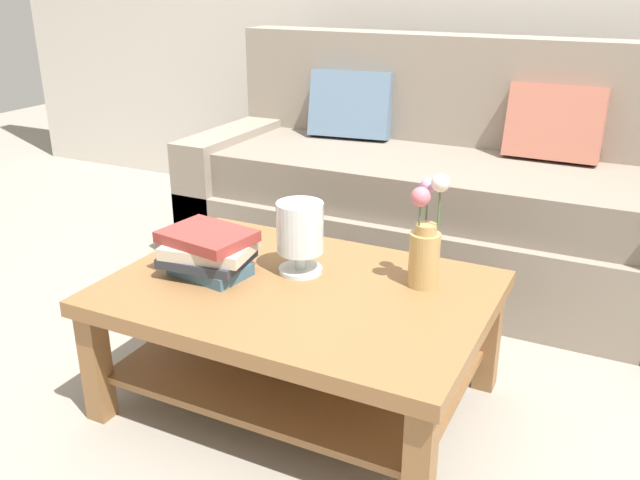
% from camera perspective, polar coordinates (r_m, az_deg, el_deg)
% --- Properties ---
extents(ground_plane, '(10.00, 10.00, 0.00)m').
position_cam_1_polar(ground_plane, '(2.63, 1.90, -8.74)').
color(ground_plane, gray).
extents(couch, '(2.28, 0.90, 1.06)m').
position_cam_1_polar(couch, '(3.20, 9.90, 3.69)').
color(couch, gray).
rests_on(couch, ground).
extents(coffee_table, '(1.17, 0.83, 0.42)m').
position_cam_1_polar(coffee_table, '(2.17, -1.74, -6.61)').
color(coffee_table, olive).
rests_on(coffee_table, ground).
extents(book_stack_main, '(0.31, 0.25, 0.14)m').
position_cam_1_polar(book_stack_main, '(2.20, -9.35, -0.94)').
color(book_stack_main, '#3D6075').
rests_on(book_stack_main, coffee_table).
extents(glass_hurricane_vase, '(0.15, 0.15, 0.24)m').
position_cam_1_polar(glass_hurricane_vase, '(2.15, -1.68, 0.73)').
color(glass_hurricane_vase, silver).
rests_on(glass_hurricane_vase, coffee_table).
extents(flower_pitcher, '(0.11, 0.11, 0.36)m').
position_cam_1_polar(flower_pitcher, '(2.08, 8.85, -0.19)').
color(flower_pitcher, tan).
rests_on(flower_pitcher, coffee_table).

